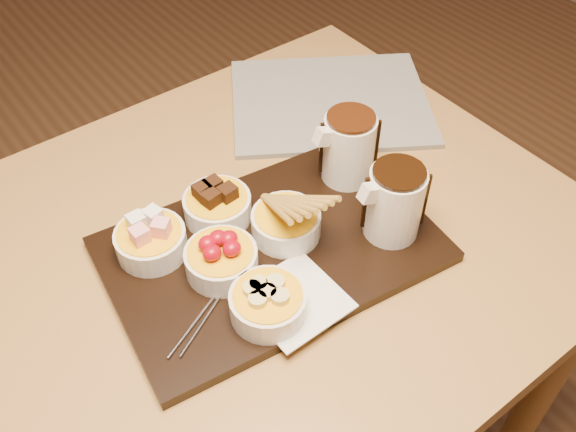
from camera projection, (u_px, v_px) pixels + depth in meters
dining_table at (194, 316)px, 0.97m from camera, size 1.20×0.80×0.75m
serving_board at (271, 250)px, 0.92m from camera, size 0.49×0.35×0.02m
napkin at (295, 300)px, 0.85m from camera, size 0.12×0.12×0.00m
bowl_marshmallows at (151, 242)px, 0.89m from camera, size 0.10×0.10×0.04m
bowl_cake at (218, 207)px, 0.94m from camera, size 0.10×0.10×0.04m
bowl_strawberries at (221, 261)px, 0.87m from camera, size 0.10×0.10×0.04m
bowl_biscotti at (286, 224)px, 0.92m from camera, size 0.10×0.10×0.04m
bowl_bananas at (268, 304)px, 0.82m from camera, size 0.10×0.10×0.04m
pitcher_dark_chocolate at (394, 203)px, 0.90m from camera, size 0.09×0.09×0.11m
pitcher_milk_chocolate at (349, 149)px, 0.98m from camera, size 0.09×0.09×0.11m
fondue_skewers at (224, 283)px, 0.86m from camera, size 0.14×0.25×0.01m
newspaper at (330, 102)px, 1.17m from camera, size 0.45×0.43×0.01m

